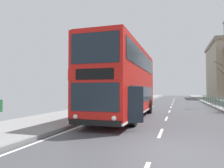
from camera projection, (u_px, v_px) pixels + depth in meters
The scene contains 3 objects.
ground at pixel (131, 146), 6.64m from camera, with size 15.80×140.00×0.20m.
double_decker_bus_main at pixel (125, 82), 13.83m from camera, with size 3.19×10.61×4.53m.
pedestrian_railing_far_kerb at pixel (223, 102), 18.37m from camera, with size 0.05×29.54×1.00m.
Camera 1 is at (0.71, -6.57, 1.79)m, focal length 33.93 mm.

